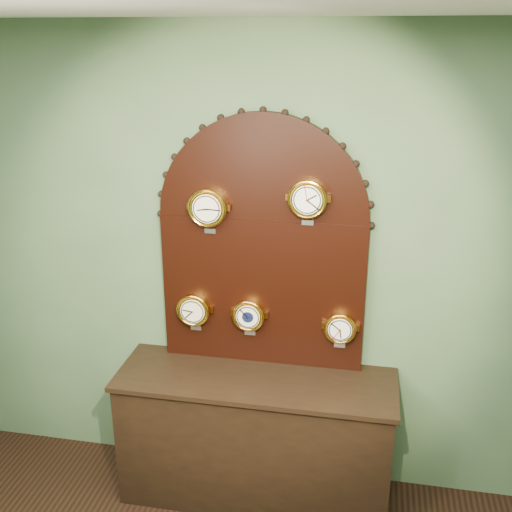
% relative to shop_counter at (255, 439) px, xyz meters
% --- Properties ---
extents(wall_back, '(4.00, 0.00, 4.00)m').
position_rel_shop_counter_xyz_m(wall_back, '(0.00, 0.27, 1.00)').
color(wall_back, '#496747').
rests_on(wall_back, ground).
extents(shop_counter, '(1.60, 0.50, 0.80)m').
position_rel_shop_counter_xyz_m(shop_counter, '(0.00, 0.00, 0.00)').
color(shop_counter, black).
rests_on(shop_counter, ground_plane).
extents(display_board, '(1.26, 0.06, 1.53)m').
position_rel_shop_counter_xyz_m(display_board, '(0.00, 0.22, 1.23)').
color(display_board, black).
rests_on(display_board, shop_counter).
extents(roman_clock, '(0.22, 0.08, 0.27)m').
position_rel_shop_counter_xyz_m(roman_clock, '(-0.30, 0.15, 1.40)').
color(roman_clock, gold).
rests_on(roman_clock, display_board).
extents(arabic_clock, '(0.22, 0.08, 0.27)m').
position_rel_shop_counter_xyz_m(arabic_clock, '(0.26, 0.15, 1.48)').
color(arabic_clock, gold).
rests_on(arabic_clock, display_board).
extents(hygrometer, '(0.20, 0.08, 0.25)m').
position_rel_shop_counter_xyz_m(hygrometer, '(-0.41, 0.15, 0.76)').
color(hygrometer, gold).
rests_on(hygrometer, display_board).
extents(barometer, '(0.19, 0.08, 0.25)m').
position_rel_shop_counter_xyz_m(barometer, '(-0.07, 0.15, 0.76)').
color(barometer, gold).
rests_on(barometer, display_board).
extents(tide_clock, '(0.19, 0.08, 0.24)m').
position_rel_shop_counter_xyz_m(tide_clock, '(0.47, 0.15, 0.72)').
color(tide_clock, gold).
rests_on(tide_clock, display_board).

